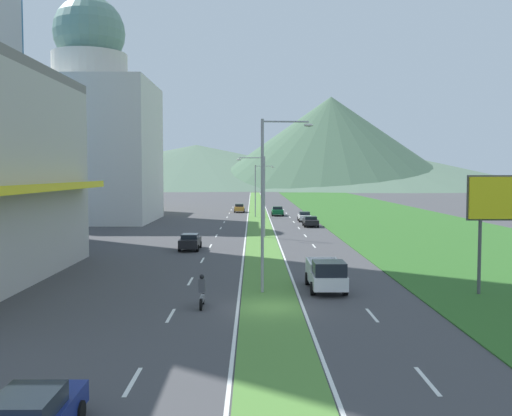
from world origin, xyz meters
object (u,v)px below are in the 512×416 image
object	(u,v)px
pickup_truck_0	(326,275)
billboard_roadside	(510,204)
car_1	(304,216)
car_4	(277,211)
street_lamp_near	(268,194)
street_lamp_mid	(261,191)
street_lamp_far	(258,187)
motorcycle_rider	(202,294)
car_0	(239,208)
car_2	(311,221)
car_5	(190,241)

from	to	relation	value
pickup_truck_0	billboard_roadside	bearing A→B (deg)	83.44
billboard_roadside	car_1	xyz separation A→B (m)	(-7.37, 51.60, -4.62)
car_4	street_lamp_near	bearing A→B (deg)	-3.02
street_lamp_mid	street_lamp_far	world-z (taller)	street_lamp_mid
street_lamp_near	motorcycle_rider	size ratio (longest dim) A/B	5.19
car_0	car_4	size ratio (longest dim) A/B	0.99
street_lamp_far	car_1	bearing A→B (deg)	-49.62
street_lamp_near	motorcycle_rider	distance (m)	7.30
street_lamp_far	car_2	world-z (taller)	street_lamp_far
street_lamp_near	car_5	world-z (taller)	street_lamp_near
street_lamp_near	motorcycle_rider	xyz separation A→B (m)	(-3.61, -3.67, -5.18)
street_lamp_near	car_4	xyz separation A→B (m)	(3.31, 62.57, -5.14)
car_4	pickup_truck_0	size ratio (longest dim) A/B	0.76
street_lamp_near	car_2	bearing A→B (deg)	80.86
street_lamp_far	billboard_roadside	world-z (taller)	street_lamp_far
street_lamp_near	billboard_roadside	bearing A→B (deg)	-2.36
car_1	motorcycle_rider	bearing A→B (deg)	-10.80
street_lamp_near	car_1	distance (m)	51.73
car_2	street_lamp_near	bearing A→B (deg)	-9.14
street_lamp_mid	car_0	world-z (taller)	street_lamp_mid
street_lamp_mid	motorcycle_rider	bearing A→B (deg)	-96.28
street_lamp_far	car_4	xyz separation A→B (m)	(3.36, 3.47, -4.16)
car_2	pickup_truck_0	xyz separation A→B (m)	(-3.29, -42.29, 0.26)
street_lamp_far	pickup_truck_0	bearing A→B (deg)	-86.41
billboard_roadside	street_lamp_mid	bearing A→B (deg)	115.14
street_lamp_mid	pickup_truck_0	xyz separation A→B (m)	(3.56, -28.92, -4.25)
motorcycle_rider	billboard_roadside	bearing A→B (deg)	-80.18
billboard_roadside	car_2	world-z (taller)	billboard_roadside
car_1	car_4	size ratio (longest dim) A/B	1.05
billboard_roadside	car_1	distance (m)	52.32
motorcycle_rider	street_lamp_near	bearing A→B (deg)	-44.54
street_lamp_mid	street_lamp_far	size ratio (longest dim) A/B	1.07
car_1	pickup_truck_0	world-z (taller)	pickup_truck_0
car_2	street_lamp_far	bearing A→B (deg)	-156.72
billboard_roadside	pickup_truck_0	distance (m)	11.52
street_lamp_far	car_2	bearing A→B (deg)	-66.72
car_1	motorcycle_rider	world-z (taller)	motorcycle_rider
car_0	car_2	bearing A→B (deg)	-159.99
street_lamp_far	car_0	world-z (taller)	street_lamp_far
car_1	car_5	bearing A→B (deg)	-23.33
car_5	pickup_truck_0	size ratio (longest dim) A/B	0.81
street_lamp_near	street_lamp_mid	world-z (taller)	street_lamp_near
billboard_roadside	motorcycle_rider	size ratio (longest dim) A/B	3.54
billboard_roadside	car_5	size ratio (longest dim) A/B	1.62
street_lamp_far	car_0	size ratio (longest dim) A/B	2.09
car_5	street_lamp_far	bearing A→B (deg)	-9.61
street_lamp_far	car_0	distance (m)	12.99
car_5	street_lamp_near	bearing A→B (deg)	-160.91
street_lamp_mid	car_0	bearing A→B (deg)	94.63
car_0	street_lamp_mid	bearing A→B (deg)	-175.37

